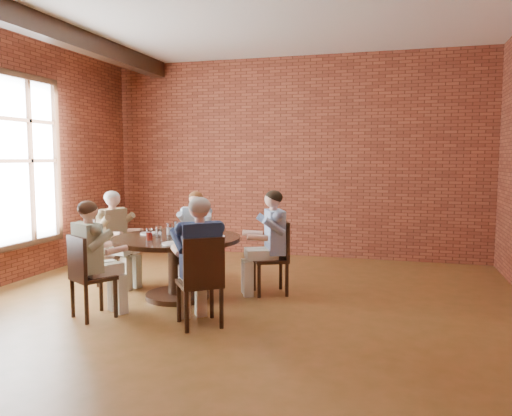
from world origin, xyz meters
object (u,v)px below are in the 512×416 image
(diner_b, at_px, (196,235))
(chair_c, at_px, (112,249))
(dining_table, at_px, (177,255))
(diner_c, at_px, (115,239))
(diner_a, at_px, (270,243))
(chair_d, at_px, (87,273))
(smartphone, at_px, (194,241))
(diner_e, at_px, (199,262))
(chair_e, at_px, (201,278))
(chair_b, at_px, (197,243))
(diner_d, at_px, (93,260))
(chair_a, at_px, (276,254))

(diner_b, bearing_deg, chair_c, -153.11)
(dining_table, distance_m, diner_c, 1.06)
(diner_a, bearing_deg, diner_c, -110.18)
(chair_d, distance_m, smartphone, 1.20)
(diner_c, bearing_deg, chair_d, -144.63)
(diner_b, bearing_deg, diner_e, -76.25)
(chair_c, bearing_deg, chair_e, -108.49)
(chair_b, distance_m, chair_c, 1.17)
(diner_a, relative_size, chair_e, 1.40)
(dining_table, relative_size, smartphone, 11.34)
(diner_a, distance_m, diner_b, 1.31)
(diner_d, relative_size, chair_e, 1.35)
(diner_a, height_order, chair_e, diner_a)
(chair_b, bearing_deg, dining_table, -90.00)
(dining_table, distance_m, diner_b, 1.02)
(chair_b, xyz_separation_m, smartphone, (0.53, -1.34, 0.27))
(chair_c, xyz_separation_m, diner_c, (0.07, -0.02, 0.14))
(chair_b, distance_m, diner_e, 2.10)
(diner_b, xyz_separation_m, chair_c, (-0.91, -0.68, -0.12))
(dining_table, xyz_separation_m, chair_c, (-1.09, 0.32, -0.04))
(chair_a, height_order, chair_b, chair_a)
(chair_b, xyz_separation_m, diner_e, (0.82, -1.92, 0.17))
(chair_b, bearing_deg, diner_c, -146.92)
(diner_a, bearing_deg, smartphone, -67.75)
(dining_table, xyz_separation_m, chair_e, (0.69, -0.92, -0.03))
(diner_a, xyz_separation_m, chair_b, (-1.22, 0.57, -0.16))
(chair_a, bearing_deg, dining_table, -90.00)
(chair_a, height_order, chair_e, chair_e)
(diner_e, height_order, smartphone, diner_e)
(chair_b, distance_m, diner_b, 0.15)
(chair_b, relative_size, chair_e, 0.95)
(chair_a, relative_size, chair_c, 1.02)
(chair_e, bearing_deg, chair_c, -71.67)
(diner_a, distance_m, chair_e, 1.46)
(diner_a, relative_size, diner_e, 0.99)
(diner_a, height_order, diner_b, diner_a)
(chair_b, xyz_separation_m, chair_e, (0.87, -1.99, 0.02))
(chair_e, relative_size, smartphone, 6.83)
(chair_a, xyz_separation_m, chair_d, (-1.68, -1.52, -0.01))
(diner_d, xyz_separation_m, chair_e, (1.22, 0.01, -0.12))
(diner_b, bearing_deg, diner_d, -110.55)
(chair_b, height_order, diner_c, diner_c)
(chair_a, distance_m, diner_d, 2.20)
(diner_a, bearing_deg, chair_c, -110.94)
(chair_c, relative_size, diner_c, 0.71)
(diner_c, height_order, chair_e, diner_c)
(diner_c, bearing_deg, diner_a, -68.08)
(diner_b, relative_size, diner_c, 0.97)
(chair_a, relative_size, chair_b, 1.04)
(chair_c, distance_m, smartphone, 1.57)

